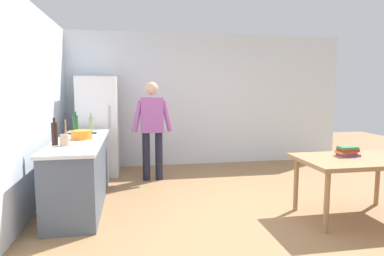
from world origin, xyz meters
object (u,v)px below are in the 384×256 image
(refrigerator, at_px, (98,126))
(cooking_pot, at_px, (82,135))
(bottle_vinegar_tall, at_px, (91,125))
(bottle_wine_dark, at_px, (55,133))
(bottle_wine_green, at_px, (76,124))
(dining_table, at_px, (356,164))
(book_stack, at_px, (347,151))
(person, at_px, (152,124))
(utensil_jar, at_px, (65,139))

(refrigerator, bearing_deg, cooking_pot, -92.74)
(refrigerator, xyz_separation_m, bottle_vinegar_tall, (-0.01, -1.02, 0.14))
(refrigerator, distance_m, bottle_wine_dark, 2.03)
(cooking_pot, bearing_deg, bottle_wine_green, 106.05)
(dining_table, bearing_deg, refrigerator, 140.71)
(dining_table, relative_size, bottle_wine_dark, 4.12)
(book_stack, bearing_deg, person, 138.91)
(bottle_wine_green, bearing_deg, utensil_jar, -87.72)
(bottle_wine_dark, bearing_deg, refrigerator, 80.72)
(bottle_vinegar_tall, bearing_deg, bottle_wine_dark, -108.10)
(bottle_vinegar_tall, bearing_deg, utensil_jar, -100.27)
(dining_table, bearing_deg, book_stack, 106.23)
(book_stack, bearing_deg, cooking_pot, 162.99)
(refrigerator, distance_m, book_stack, 4.15)
(cooking_pot, xyz_separation_m, bottle_wine_dark, (-0.25, -0.44, 0.09))
(dining_table, distance_m, cooking_pot, 3.58)
(utensil_jar, relative_size, book_stack, 1.27)
(cooking_pot, distance_m, bottle_wine_green, 0.61)
(bottle_vinegar_tall, distance_m, book_stack, 3.63)
(dining_table, distance_m, bottle_wine_dark, 3.71)
(cooking_pot, height_order, utensil_jar, utensil_jar)
(bottle_wine_dark, bearing_deg, book_stack, -9.13)
(cooking_pot, relative_size, bottle_wine_green, 1.18)
(refrigerator, relative_size, dining_table, 1.29)
(person, relative_size, bottle_wine_green, 5.00)
(utensil_jar, height_order, book_stack, utensil_jar)
(cooking_pot, bearing_deg, dining_table, -18.83)
(refrigerator, relative_size, bottle_vinegar_tall, 5.62)
(utensil_jar, xyz_separation_m, book_stack, (3.46, -0.50, -0.17))
(bottle_vinegar_tall, xyz_separation_m, book_stack, (3.27, -1.55, -0.23))
(refrigerator, height_order, bottle_wine_green, refrigerator)
(person, distance_m, utensil_jar, 1.90)
(refrigerator, xyz_separation_m, bottle_wine_dark, (-0.33, -1.99, 0.15))
(cooking_pot, distance_m, bottle_vinegar_tall, 0.54)
(refrigerator, relative_size, person, 1.06)
(person, bearing_deg, bottle_wine_green, -160.73)
(person, height_order, bottle_wine_dark, person)
(bottle_vinegar_tall, bearing_deg, refrigerator, 89.64)
(bottle_wine_dark, xyz_separation_m, book_stack, (3.59, -0.58, -0.24))
(refrigerator, relative_size, bottle_wine_dark, 5.29)
(bottle_wine_green, height_order, book_stack, bottle_wine_green)
(cooking_pot, relative_size, bottle_wine_dark, 1.18)
(person, relative_size, book_stack, 6.76)
(bottle_wine_dark, distance_m, book_stack, 3.64)
(refrigerator, height_order, book_stack, refrigerator)
(dining_table, height_order, cooking_pot, cooking_pot)
(person, xyz_separation_m, bottle_wine_green, (-1.19, -0.42, 0.07))
(refrigerator, distance_m, bottle_wine_green, 1.01)
(person, bearing_deg, cooking_pot, -135.80)
(bottle_wine_green, distance_m, book_stack, 3.86)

